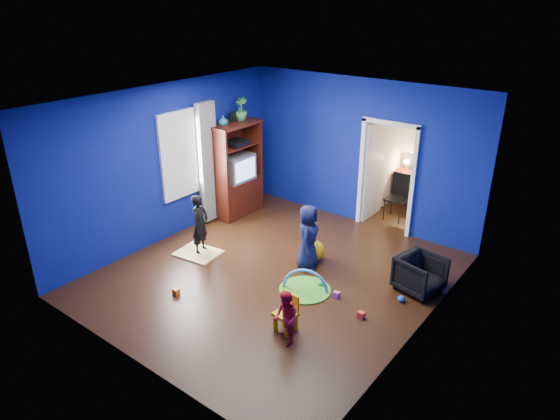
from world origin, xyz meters
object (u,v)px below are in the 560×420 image
Objects in this scene: child_black at (200,224)px; hopper_ball at (313,251)px; child_navy at (308,237)px; kid_chair at (286,316)px; play_mat at (305,290)px; folding_chair at (396,198)px; toddler_red at (286,318)px; tv_armoire at (236,169)px; vase at (223,120)px; armchair at (420,274)px; crt_tv at (237,168)px; study_desk at (415,189)px.

hopper_ball is at bearing -77.06° from child_black.
child_navy is 2.30× the size of kid_chair.
folding_chair reaches higher than play_mat.
toddler_red is 4.62m from folding_chair.
hopper_ball is 0.79× the size of kid_chair.
play_mat is at bearing -63.53° from hopper_ball.
tv_armoire is at bearing 163.13° from hopper_ball.
vase is 0.24× the size of play_mat.
play_mat is 3.41m from folding_chair.
armchair is 0.71× the size of folding_chair.
toddler_red is 1.11× the size of crt_tv.
crt_tv is 3.44m from play_mat.
vase is 1.12m from tv_armoire.
armchair is at bearing -2.88° from vase.
crt_tv is (-2.48, 1.00, 0.45)m from child_navy.
folding_chair is (2.82, 2.06, -1.60)m from vase.
study_desk is at bearing 44.38° from crt_tv.
toddler_red is 3.95× the size of vase.
kid_chair is at bearing 165.82° from armchair.
child_black reaches higher than study_desk.
study_desk is at bearing 46.97° from vase.
play_mat is (-0.37, 1.00, -0.24)m from kid_chair.
child_navy is 2.92× the size of hopper_ball.
tv_armoire is 2.69m from hopper_ball.
vase reaches higher than tv_armoire.
armchair reaches higher than play_mat.
child_black is 0.97× the size of child_navy.
child_navy is 1.40× the size of play_mat.
crt_tv reaches higher than study_desk.
crt_tv is 1.40× the size of kid_chair.
crt_tv is at bearing 174.87° from toddler_red.
play_mat is at bearing -29.15° from tv_armoire.
crt_tv reaches higher than toddler_red.
kid_chair is at bearing -35.37° from vase.
toddler_red is 2.29m from hopper_ball.
child_navy is 1.64× the size of crt_tv.
child_black is 1.97m from child_navy.
study_desk is at bearing -41.09° from child_black.
crt_tv is 3.94m from study_desk.
crt_tv is (-3.38, 2.82, 0.63)m from toddler_red.
folding_chair is at bearing 82.00° from hopper_ball.
crt_tv is (0.04, 0.30, -1.04)m from vase.
armchair is 1.31× the size of kid_chair.
study_desk is at bearing 130.89° from toddler_red.
study_desk is (-0.08, 4.34, 0.36)m from play_mat.
vase is 0.21× the size of folding_chair.
play_mat is at bearing -171.16° from child_navy.
child_black is 2.22× the size of kid_chair.
armchair is 3.57m from study_desk.
crt_tv is 2.67m from hopper_ball.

